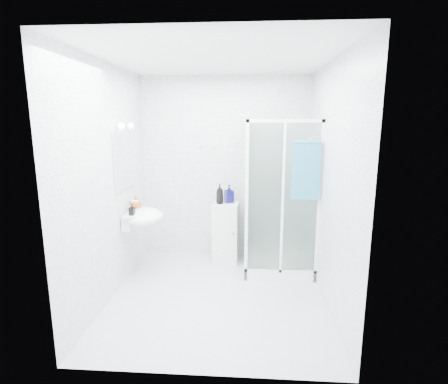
# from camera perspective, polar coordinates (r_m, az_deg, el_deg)

# --- Properties ---
(room) EXTENTS (2.40, 2.60, 2.60)m
(room) POSITION_cam_1_polar(r_m,az_deg,el_deg) (3.78, -1.12, 1.18)
(room) COLOR white
(room) RESTS_ON ground
(shower_enclosure) EXTENTS (0.90, 0.95, 2.00)m
(shower_enclosure) POSITION_cam_1_polar(r_m,az_deg,el_deg) (4.73, 7.91, -7.45)
(shower_enclosure) COLOR white
(shower_enclosure) RESTS_ON ground
(wall_basin) EXTENTS (0.46, 0.56, 0.35)m
(wall_basin) POSITION_cam_1_polar(r_m,az_deg,el_deg) (4.51, -13.19, -3.97)
(wall_basin) COLOR white
(wall_basin) RESTS_ON ground
(mirror) EXTENTS (0.02, 0.60, 0.70)m
(mirror) POSITION_cam_1_polar(r_m,az_deg,el_deg) (4.44, -16.07, 4.90)
(mirror) COLOR white
(mirror) RESTS_ON room
(vanity_lights) EXTENTS (0.10, 0.40, 0.08)m
(vanity_lights) POSITION_cam_1_polar(r_m,az_deg,el_deg) (4.40, -15.76, 10.35)
(vanity_lights) COLOR silver
(vanity_lights) RESTS_ON room
(wall_hooks) EXTENTS (0.23, 0.06, 0.03)m
(wall_hooks) POSITION_cam_1_polar(r_m,az_deg,el_deg) (5.00, -2.74, 7.41)
(wall_hooks) COLOR silver
(wall_hooks) RESTS_ON room
(storage_cabinet) EXTENTS (0.38, 0.39, 0.85)m
(storage_cabinet) POSITION_cam_1_polar(r_m,az_deg,el_deg) (4.99, 0.33, -6.61)
(storage_cabinet) COLOR white
(storage_cabinet) RESTS_ON ground
(hand_towel) EXTENTS (0.32, 0.05, 0.69)m
(hand_towel) POSITION_cam_1_polar(r_m,az_deg,el_deg) (4.16, 13.19, 3.69)
(hand_towel) COLOR teal
(hand_towel) RESTS_ON shower_enclosure
(shampoo_bottle_a) EXTENTS (0.13, 0.13, 0.28)m
(shampoo_bottle_a) POSITION_cam_1_polar(r_m,az_deg,el_deg) (4.82, -0.70, -0.31)
(shampoo_bottle_a) COLOR black
(shampoo_bottle_a) RESTS_ON storage_cabinet
(shampoo_bottle_b) EXTENTS (0.15, 0.15, 0.25)m
(shampoo_bottle_b) POSITION_cam_1_polar(r_m,az_deg,el_deg) (4.89, 0.83, -0.27)
(shampoo_bottle_b) COLOR #0E0C4D
(shampoo_bottle_b) RESTS_ON storage_cabinet
(soap_dispenser_orange) EXTENTS (0.15, 0.15, 0.17)m
(soap_dispenser_orange) POSITION_cam_1_polar(r_m,az_deg,el_deg) (4.62, -14.15, -1.73)
(soap_dispenser_orange) COLOR #B84E15
(soap_dispenser_orange) RESTS_ON wall_basin
(soap_dispenser_black) EXTENTS (0.07, 0.07, 0.14)m
(soap_dispenser_black) POSITION_cam_1_polar(r_m,az_deg,el_deg) (4.35, -14.80, -2.78)
(soap_dispenser_black) COLOR black
(soap_dispenser_black) RESTS_ON wall_basin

